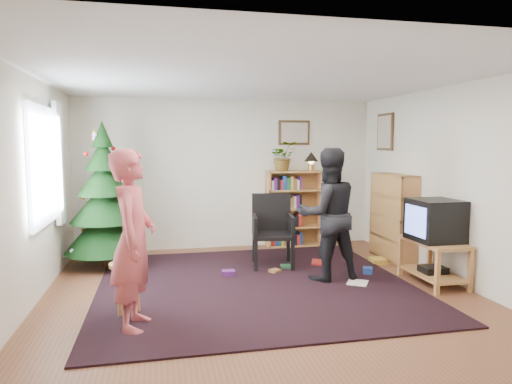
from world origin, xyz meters
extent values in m
plane|color=brown|center=(0.00, 0.00, 0.00)|extent=(5.00, 5.00, 0.00)
plane|color=white|center=(0.00, 0.00, 2.50)|extent=(5.00, 5.00, 0.00)
cube|color=silver|center=(0.00, 2.50, 1.25)|extent=(5.00, 0.02, 2.50)
cube|color=silver|center=(0.00, -2.50, 1.25)|extent=(5.00, 0.02, 2.50)
cube|color=silver|center=(-2.50, 0.00, 1.25)|extent=(0.02, 5.00, 2.50)
cube|color=silver|center=(2.50, 0.00, 1.25)|extent=(0.02, 5.00, 2.50)
cube|color=black|center=(0.00, 0.30, 0.01)|extent=(3.80, 3.60, 0.02)
cube|color=silver|center=(-2.47, 0.60, 1.50)|extent=(0.04, 1.20, 1.40)
cube|color=white|center=(-2.43, 1.30, 1.50)|extent=(0.06, 0.35, 1.60)
cube|color=#4C3319|center=(1.15, 2.48, 1.95)|extent=(0.55, 0.03, 0.42)
cube|color=beige|center=(1.15, 2.48, 1.95)|extent=(0.47, 0.01, 0.34)
cube|color=#4C3319|center=(2.48, 1.75, 1.95)|extent=(0.03, 0.50, 0.60)
cube|color=beige|center=(2.48, 1.75, 1.95)|extent=(0.01, 0.42, 0.52)
cylinder|color=#3F2816|center=(-1.91, 1.63, 0.11)|extent=(0.11, 0.11, 0.22)
cone|color=black|center=(-1.91, 1.63, 0.55)|extent=(1.15, 1.15, 0.65)
cone|color=black|center=(-1.91, 1.63, 0.93)|extent=(0.96, 0.96, 0.57)
cone|color=black|center=(-1.91, 1.63, 1.29)|extent=(0.74, 0.74, 0.51)
cone|color=black|center=(-1.91, 1.63, 1.61)|extent=(0.52, 0.52, 0.44)
cone|color=black|center=(-1.91, 1.63, 1.89)|extent=(0.30, 0.30, 0.37)
cube|color=#C37E45|center=(1.12, 2.34, 0.65)|extent=(0.95, 0.30, 1.30)
cube|color=#C37E45|center=(1.12, 2.34, 1.29)|extent=(0.95, 0.30, 0.03)
cube|color=#C37E45|center=(2.34, 1.16, 0.65)|extent=(0.30, 0.95, 1.30)
cube|color=#C37E45|center=(2.34, 1.16, 1.29)|extent=(0.30, 0.95, 0.03)
cube|color=#C37E45|center=(2.22, -0.09, 0.53)|extent=(0.50, 0.89, 0.04)
cube|color=#C37E45|center=(2.00, -0.51, 0.26)|extent=(0.05, 0.05, 0.51)
cube|color=#C37E45|center=(2.44, -0.51, 0.26)|extent=(0.05, 0.05, 0.51)
cube|color=#C37E45|center=(2.00, 0.33, 0.26)|extent=(0.05, 0.05, 0.51)
cube|color=#C37E45|center=(2.44, 0.33, 0.26)|extent=(0.05, 0.05, 0.51)
cube|color=#C37E45|center=(2.22, -0.09, 0.12)|extent=(0.46, 0.85, 0.03)
cube|color=black|center=(2.22, -0.09, 0.17)|extent=(0.30, 0.25, 0.08)
cube|color=black|center=(2.22, -0.09, 0.81)|extent=(0.54, 0.59, 0.52)
cube|color=#5673EA|center=(1.95, -0.09, 0.81)|extent=(0.01, 0.46, 0.37)
cube|color=black|center=(0.42, 1.06, 0.46)|extent=(0.65, 0.65, 0.05)
cube|color=black|center=(0.42, 1.32, 0.75)|extent=(0.57, 0.14, 0.57)
cube|color=black|center=(0.17, 0.81, 0.23)|extent=(0.06, 0.06, 0.46)
cube|color=black|center=(0.67, 0.81, 0.23)|extent=(0.06, 0.06, 0.46)
cube|color=black|center=(0.17, 1.32, 0.23)|extent=(0.06, 0.06, 0.46)
cube|color=black|center=(0.67, 1.32, 0.23)|extent=(0.06, 0.06, 0.46)
cylinder|color=#C37E45|center=(-1.50, -0.37, 0.52)|extent=(0.32, 0.32, 0.04)
cylinder|color=#C37E45|center=(-1.39, -0.37, 0.25)|extent=(0.04, 0.04, 0.50)
cylinder|color=#C37E45|center=(-1.56, -0.27, 0.25)|extent=(0.04, 0.04, 0.50)
cylinder|color=#C37E45|center=(-1.56, -0.47, 0.25)|extent=(0.04, 0.04, 0.50)
imported|color=#BC4B4F|center=(-1.39, -0.76, 0.86)|extent=(0.49, 0.68, 1.71)
imported|color=black|center=(0.96, 0.33, 0.85)|extent=(0.85, 0.68, 1.71)
imported|color=gray|center=(0.92, 2.34, 1.55)|extent=(0.45, 0.39, 0.49)
cylinder|color=#A57F33|center=(1.42, 2.34, 1.35)|extent=(0.10, 0.10, 0.10)
sphere|color=#FFD88C|center=(1.42, 2.34, 1.46)|extent=(0.10, 0.10, 0.10)
cone|color=black|center=(1.42, 2.34, 1.54)|extent=(0.24, 0.24, 0.16)
cube|color=#A51E19|center=(1.14, 1.06, 0.04)|extent=(0.20, 0.20, 0.08)
cube|color=navy|center=(1.58, 0.43, 0.04)|extent=(0.20, 0.20, 0.08)
cube|color=#1E592D|center=(0.60, 0.95, 0.04)|extent=(0.20, 0.20, 0.08)
cube|color=gold|center=(2.00, 0.95, 0.04)|extent=(0.20, 0.20, 0.08)
cube|color=brown|center=(0.37, 0.74, 0.04)|extent=(0.20, 0.20, 0.08)
cube|color=beige|center=(1.26, 0.05, 0.04)|extent=(0.20, 0.20, 0.08)
cube|color=#4C1959|center=(-0.27, 0.73, 0.04)|extent=(0.20, 0.20, 0.08)
camera|label=1|loc=(-1.14, -5.12, 1.75)|focal=32.00mm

